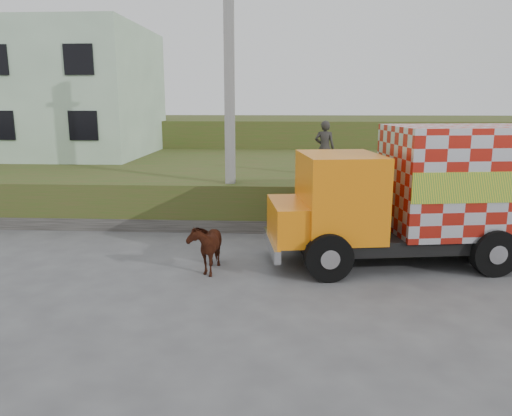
# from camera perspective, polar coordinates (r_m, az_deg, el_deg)

# --- Properties ---
(ground) EXTENTS (120.00, 120.00, 0.00)m
(ground) POSITION_cam_1_polar(r_m,az_deg,el_deg) (11.92, -0.43, -7.94)
(ground) COLOR #474749
(ground) RESTS_ON ground
(embankment) EXTENTS (40.00, 12.00, 1.50)m
(embankment) POSITION_cam_1_polar(r_m,az_deg,el_deg) (21.44, 1.32, 3.19)
(embankment) COLOR #38541C
(embankment) RESTS_ON ground
(embankment_far) EXTENTS (40.00, 12.00, 3.00)m
(embankment_far) POSITION_cam_1_polar(r_m,az_deg,el_deg) (33.28, 2.07, 7.69)
(embankment_far) COLOR #38541C
(embankment_far) RESTS_ON ground
(retaining_strip) EXTENTS (16.00, 0.50, 0.40)m
(retaining_strip) POSITION_cam_1_polar(r_m,az_deg,el_deg) (16.09, -6.58, -1.93)
(retaining_strip) COLOR #595651
(retaining_strip) RESTS_ON ground
(building) EXTENTS (10.00, 8.00, 6.00)m
(building) POSITION_cam_1_polar(r_m,az_deg,el_deg) (26.87, -23.11, 12.08)
(building) COLOR silver
(building) RESTS_ON embankment
(utility_pole) EXTENTS (1.20, 0.30, 8.00)m
(utility_pole) POSITION_cam_1_polar(r_m,az_deg,el_deg) (15.86, -3.03, 12.08)
(utility_pole) COLOR gray
(utility_pole) RESTS_ON ground
(cargo_truck) EXTENTS (8.10, 3.68, 3.49)m
(cargo_truck) POSITION_cam_1_polar(r_m,az_deg,el_deg) (13.50, 20.44, 1.59)
(cargo_truck) COLOR black
(cargo_truck) RESTS_ON ground
(cow) EXTENTS (0.72, 1.51, 1.26)m
(cow) POSITION_cam_1_polar(r_m,az_deg,el_deg) (12.29, -5.73, -4.28)
(cow) COLOR #331D0C
(cow) RESTS_ON ground
(pedestrian) EXTENTS (0.78, 0.59, 1.92)m
(pedestrian) POSITION_cam_1_polar(r_m,az_deg,el_deg) (17.91, 7.84, 6.82)
(pedestrian) COLOR #2A2825
(pedestrian) RESTS_ON embankment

